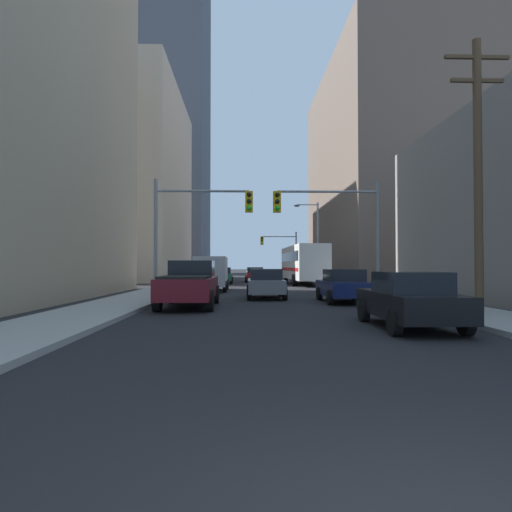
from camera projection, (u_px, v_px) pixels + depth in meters
name	position (u px, v px, depth m)	size (l,w,h in m)	color
sidewalk_left	(200.00, 279.00, 51.89)	(2.89, 160.00, 0.15)	#9E9E99
sidewalk_right	(307.00, 279.00, 52.25)	(2.89, 160.00, 0.15)	#9E9E99
city_bus	(303.00, 263.00, 38.85)	(2.84, 11.57, 3.40)	silver
pickup_truck_maroon	(190.00, 284.00, 17.85)	(2.20, 5.40, 1.90)	maroon
cargo_van_silver	(212.00, 272.00, 29.20)	(2.16, 5.23, 2.26)	#B7BABF
sedan_black	(409.00, 300.00, 11.74)	(1.95, 4.21, 1.52)	black
sedan_navy	(343.00, 286.00, 19.97)	(1.95, 4.21, 1.52)	#141E4C
sedan_grey	(266.00, 283.00, 22.45)	(1.95, 4.22, 1.52)	slate
sedan_red	(255.00, 275.00, 44.66)	(1.95, 4.26, 1.52)	maroon
sedan_green	(222.00, 275.00, 40.79)	(1.95, 4.21, 1.52)	#195938
traffic_signal_near_left	(199.00, 217.00, 21.62)	(4.91, 0.44, 6.00)	gray
traffic_signal_near_right	(331.00, 217.00, 21.81)	(5.35, 0.44, 6.00)	gray
traffic_signal_far_right	(280.00, 247.00, 55.64)	(4.66, 0.44, 6.00)	gray
utility_pole_right	(478.00, 169.00, 14.62)	(2.20, 0.28, 9.33)	brown
street_lamp_right	(314.00, 235.00, 40.04)	(2.29, 0.32, 7.50)	gray
building_left_mid_office	(104.00, 186.00, 52.67)	(18.30, 23.59, 22.77)	#B7A893
building_left_far_tower	(165.00, 104.00, 90.73)	(17.43, 21.52, 70.96)	#4C515B
building_right_mid_block	(412.00, 175.00, 51.52)	(20.30, 28.42, 24.90)	#66564C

